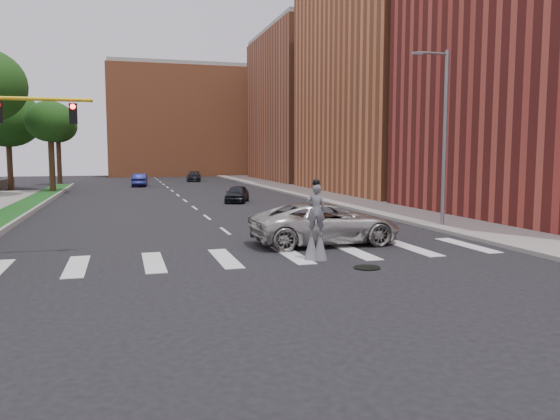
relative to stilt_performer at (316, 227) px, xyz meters
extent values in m
plane|color=black|center=(-1.82, 0.18, -1.21)|extent=(160.00, 160.00, 0.00)
cube|color=#134316|center=(-13.32, 20.18, -1.08)|extent=(2.00, 60.00, 0.25)
cube|color=gray|center=(-12.27, 20.18, -1.07)|extent=(0.20, 60.00, 0.28)
cube|color=gray|center=(10.68, 25.18, -1.12)|extent=(5.00, 90.00, 0.18)
cylinder|color=black|center=(1.18, -1.82, -1.19)|extent=(0.90, 0.90, 0.04)
cube|color=#BF663C|center=(20.18, 30.18, 10.79)|extent=(16.00, 22.00, 24.00)
cube|color=#A1583B|center=(20.18, 54.18, 8.79)|extent=(16.00, 22.00, 20.00)
cube|color=#BF663C|center=(4.18, 78.18, 7.79)|extent=(26.00, 14.00, 18.00)
cylinder|color=slate|center=(9.18, 6.18, 3.29)|extent=(0.20, 0.20, 9.00)
cylinder|color=slate|center=(8.38, 6.18, 7.59)|extent=(1.80, 0.12, 0.12)
cube|color=slate|center=(7.48, 6.18, 7.54)|extent=(0.50, 0.18, 0.12)
cylinder|color=gold|center=(-10.22, 3.18, 4.59)|extent=(5.20, 0.14, 0.14)
cube|color=black|center=(-8.32, 3.18, 4.09)|extent=(0.28, 0.18, 0.75)
cylinder|color=#FF0C0C|center=(-8.32, 3.08, 4.34)|extent=(0.18, 0.06, 0.18)
cylinder|color=#362315|center=(0.15, -0.04, -0.77)|extent=(0.07, 0.07, 0.86)
cylinder|color=#362315|center=(-0.15, 0.04, -0.77)|extent=(0.07, 0.07, 0.86)
cone|color=#5B5B5F|center=(0.15, -0.04, -0.66)|extent=(0.52, 0.52, 1.08)
cone|color=#5B5B5F|center=(-0.15, 0.04, -0.66)|extent=(0.52, 0.52, 1.08)
imported|color=#5B5B5F|center=(0.00, 0.00, 0.61)|extent=(0.79, 0.62, 1.90)
sphere|color=black|center=(0.00, 0.00, 1.62)|extent=(0.26, 0.26, 0.26)
cylinder|color=black|center=(0.00, 0.00, 1.57)|extent=(0.34, 0.34, 0.02)
cube|color=yellow|center=(0.04, 0.14, 1.13)|extent=(0.22, 0.05, 0.10)
imported|color=#B2AFA8|center=(1.59, 3.18, -0.32)|extent=(6.44, 3.04, 1.78)
imported|color=black|center=(1.97, 23.66, -0.54)|extent=(2.83, 4.23, 1.34)
imported|color=navy|center=(-4.75, 46.75, -0.47)|extent=(1.98, 4.60, 1.47)
imported|color=black|center=(2.69, 56.38, -0.54)|extent=(2.54, 4.80, 1.32)
cylinder|color=#362315|center=(-17.74, 43.18, 1.61)|extent=(0.56, 0.56, 5.63)
ellipsoid|color=#12330F|center=(-17.74, 43.18, 6.11)|extent=(6.72, 6.72, 5.71)
cylinder|color=#362315|center=(-13.05, 37.29, 1.63)|extent=(0.56, 0.56, 5.68)
ellipsoid|color=#12330F|center=(-13.05, 37.29, 5.60)|extent=(4.51, 4.51, 3.84)
cylinder|color=#362315|center=(-13.95, 52.26, 1.74)|extent=(0.56, 0.56, 5.89)
ellipsoid|color=#12330F|center=(-13.95, 52.26, 5.81)|extent=(4.50, 4.50, 3.83)
camera|label=1|loc=(-6.65, -18.37, 2.67)|focal=35.00mm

